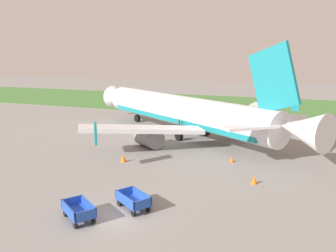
# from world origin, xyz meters

# --- Properties ---
(ground_plane) EXTENTS (220.00, 220.00, 0.00)m
(ground_plane) POSITION_xyz_m (0.00, 0.00, 0.00)
(ground_plane) COLOR gray
(grass_strip) EXTENTS (220.00, 28.00, 0.06)m
(grass_strip) POSITION_xyz_m (0.00, 52.01, 0.03)
(grass_strip) COLOR #477A38
(grass_strip) RESTS_ON ground
(airplane) EXTENTS (33.47, 28.07, 11.34)m
(airplane) POSITION_xyz_m (-2.54, 22.63, 3.05)
(airplane) COLOR silver
(airplane) RESTS_ON ground
(baggage_cart_nearest) EXTENTS (3.33, 2.65, 1.07)m
(baggage_cart_nearest) POSITION_xyz_m (-1.87, -1.30, 0.60)
(baggage_cart_nearest) COLOR #234CB2
(baggage_cart_nearest) RESTS_ON ground
(baggage_cart_second_in_row) EXTENTS (3.36, 2.59, 1.07)m
(baggage_cart_second_in_row) POSITION_xyz_m (0.63, 1.31, 0.60)
(baggage_cart_second_in_row) COLOR #234CB2
(baggage_cart_second_in_row) RESTS_ON ground
(traffic_cone_near_plane) EXTENTS (0.45, 0.45, 0.59)m
(traffic_cone_near_plane) POSITION_xyz_m (4.97, 13.78, 0.29)
(traffic_cone_near_plane) COLOR orange
(traffic_cone_near_plane) RESTS_ON ground
(traffic_cone_mid_apron) EXTENTS (0.50, 0.50, 0.66)m
(traffic_cone_mid_apron) POSITION_xyz_m (7.67, 8.77, 0.33)
(traffic_cone_mid_apron) COLOR orange
(traffic_cone_mid_apron) RESTS_ON ground
(traffic_cone_by_carts) EXTENTS (0.56, 0.56, 0.74)m
(traffic_cone_by_carts) POSITION_xyz_m (-4.82, 10.25, 0.37)
(traffic_cone_by_carts) COLOR orange
(traffic_cone_by_carts) RESTS_ON ground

